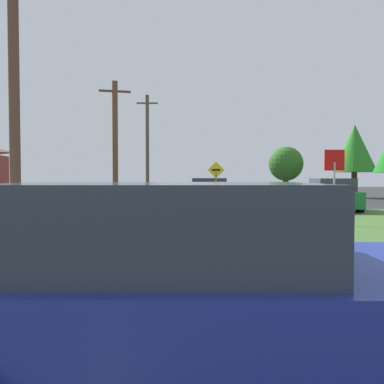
{
  "coord_description": "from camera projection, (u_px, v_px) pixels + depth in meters",
  "views": [
    {
      "loc": [
        0.73,
        -15.22,
        1.66
      ],
      "look_at": [
        -0.04,
        2.72,
        1.04
      ],
      "focal_mm": 39.06,
      "sensor_mm": 36.0,
      "label": 1
    }
  ],
  "objects": [
    {
      "name": "direction_sign",
      "position": [
        216.0,
        179.0,
        22.46
      ],
      "size": [
        0.9,
        0.11,
        2.52
      ],
      "color": "slate",
      "rests_on": "ground"
    },
    {
      "name": "car_approaching_junction",
      "position": [
        207.0,
        189.0,
        30.2
      ],
      "size": [
        4.46,
        2.01,
        1.62
      ],
      "rotation": [
        0.0,
        0.0,
        3.16
      ],
      "color": "white",
      "rests_on": "ground"
    },
    {
      "name": "lane_stripe_center",
      "position": [
        168.0,
        272.0,
        7.3
      ],
      "size": [
        0.2,
        14.0,
        0.01
      ],
      "primitive_type": "cube",
      "color": "yellow",
      "rests_on": "ground"
    },
    {
      "name": "pine_tree_center",
      "position": [
        355.0,
        149.0,
        34.23
      ],
      "size": [
        3.55,
        3.55,
        6.01
      ],
      "color": "brown",
      "rests_on": "ground"
    },
    {
      "name": "utility_pole_mid",
      "position": [
        115.0,
        142.0,
        23.98
      ],
      "size": [
        1.76,
        0.61,
        7.18
      ],
      "color": "brown",
      "rests_on": "ground"
    },
    {
      "name": "utility_pole_far",
      "position": [
        147.0,
        145.0,
        35.7
      ],
      "size": [
        1.8,
        0.3,
        8.7
      ],
      "color": "brown",
      "rests_on": "ground"
    },
    {
      "name": "ground_plane",
      "position": [
        190.0,
        223.0,
        15.28
      ],
      "size": [
        120.0,
        120.0,
        0.0
      ],
      "primitive_type": "plane",
      "color": "#2F2F2F"
    },
    {
      "name": "stop_sign",
      "position": [
        334.0,
        173.0,
        13.98
      ],
      "size": [
        0.7,
        0.15,
        2.59
      ],
      "rotation": [
        0.0,
        0.0,
        3.3
      ],
      "color": "#9EA0A8",
      "rests_on": "ground"
    },
    {
      "name": "utility_pole_near",
      "position": [
        14.0,
        99.0,
        12.22
      ],
      "size": [
        1.8,
        0.31,
        7.68
      ],
      "color": "brown",
      "rests_on": "ground"
    },
    {
      "name": "car_behind_on_main_road",
      "position": [
        198.0,
        290.0,
        3.18
      ],
      "size": [
        4.17,
        2.29,
        1.62
      ],
      "rotation": [
        0.0,
        0.0,
        0.03
      ],
      "color": "navy",
      "rests_on": "ground"
    },
    {
      "name": "oak_tree_left",
      "position": [
        286.0,
        164.0,
        33.56
      ],
      "size": [
        2.77,
        2.77,
        4.16
      ],
      "color": "brown",
      "rests_on": "ground"
    },
    {
      "name": "car_on_crossroad",
      "position": [
        331.0,
        195.0,
        20.41
      ],
      "size": [
        2.19,
        4.59,
        1.62
      ],
      "rotation": [
        0.0,
        0.0,
        1.54
      ],
      "color": "#196B33",
      "rests_on": "ground"
    }
  ]
}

